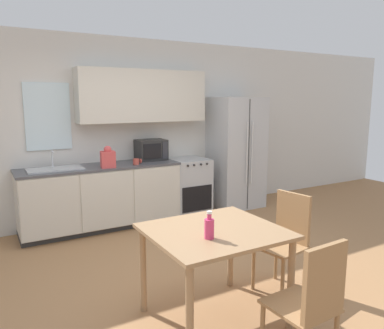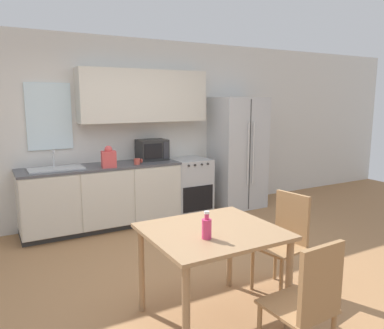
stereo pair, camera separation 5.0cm
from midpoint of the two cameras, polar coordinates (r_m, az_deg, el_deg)
name	(u,v)px [view 1 (the left image)]	position (r m, az deg, el deg)	size (l,w,h in m)	color
ground_plane	(181,275)	(4.06, -2.01, -16.49)	(12.00, 12.00, 0.00)	#9E7047
wall_back	(117,124)	(5.67, -11.66, 6.09)	(12.00, 0.38, 2.70)	silver
kitchen_counter	(101,197)	(5.43, -13.89, -4.81)	(2.20, 0.64, 0.90)	#333333
oven_range	(188,186)	(5.96, -0.90, -3.33)	(0.59, 0.62, 0.89)	#B7BABC
refrigerator	(236,153)	(6.33, 6.52, 1.80)	(0.82, 0.70, 1.84)	silver
kitchen_sink	(55,168)	(5.22, -20.43, -0.57)	(0.69, 0.38, 0.24)	#B7BABC
microwave	(151,150)	(5.69, -6.50, 2.24)	(0.43, 0.33, 0.31)	#282828
coffee_mug	(137,161)	(5.34, -8.70, 0.46)	(0.12, 0.09, 0.08)	#BF4C3F
grocery_bag_0	(108,158)	(5.15, -12.96, 0.97)	(0.21, 0.19, 0.30)	#D14C4C
dining_table	(214,243)	(3.07, 2.94, -11.80)	(1.03, 0.93, 0.78)	#997551
dining_chair_near	(312,299)	(2.66, 17.32, -18.96)	(0.42, 0.42, 0.93)	#997047
dining_chair_side	(287,235)	(3.72, 13.87, -10.33)	(0.46, 0.46, 0.93)	#997047
drink_bottle	(209,228)	(2.82, 2.13, -9.60)	(0.07, 0.07, 0.21)	#DB386B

